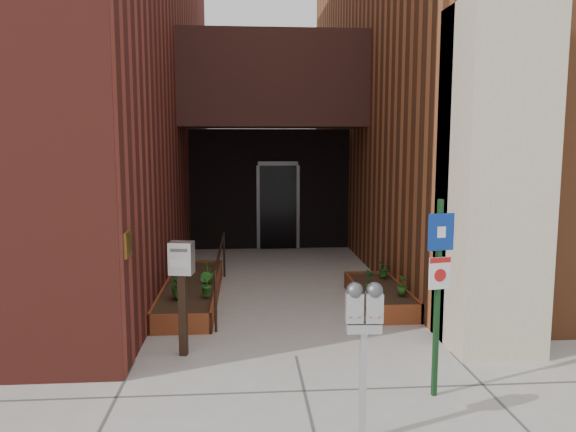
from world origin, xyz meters
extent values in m
plane|color=#9E9991|center=(0.00, 0.00, 0.00)|extent=(80.00, 80.00, 0.00)
cube|color=maroon|center=(-6.00, 6.70, 5.00)|extent=(8.00, 14.60, 10.00)
cube|color=brown|center=(6.00, 7.15, 5.00)|extent=(8.00, 13.70, 10.00)
cube|color=#BBAC90|center=(2.55, 0.20, 2.20)|extent=(1.10, 1.20, 4.40)
cube|color=black|center=(0.00, 6.00, 4.00)|extent=(4.20, 2.00, 2.00)
cube|color=black|center=(0.00, 7.40, 1.50)|extent=(4.00, 0.30, 3.00)
cube|color=black|center=(0.20, 7.22, 1.05)|extent=(0.90, 0.06, 2.10)
cube|color=#B79338|center=(-1.99, -0.20, 1.50)|extent=(0.04, 0.30, 0.30)
cube|color=brown|center=(-1.55, 0.92, 0.15)|extent=(0.90, 0.04, 0.30)
cube|color=brown|center=(-1.55, 4.48, 0.15)|extent=(0.90, 0.04, 0.30)
cube|color=brown|center=(-1.98, 2.70, 0.15)|extent=(0.04, 3.60, 0.30)
cube|color=brown|center=(-1.12, 2.70, 0.15)|extent=(0.04, 3.60, 0.30)
cube|color=black|center=(-1.55, 2.70, 0.13)|extent=(0.82, 3.52, 0.26)
cube|color=brown|center=(1.60, 1.12, 0.15)|extent=(0.80, 0.04, 0.30)
cube|color=brown|center=(1.60, 3.28, 0.15)|extent=(0.80, 0.04, 0.30)
cube|color=brown|center=(1.22, 2.20, 0.15)|extent=(0.04, 2.20, 0.30)
cube|color=brown|center=(1.98, 2.20, 0.15)|extent=(0.04, 2.20, 0.30)
cube|color=black|center=(1.60, 2.20, 0.13)|extent=(0.72, 2.12, 0.26)
cylinder|color=black|center=(-1.05, 1.00, 0.45)|extent=(0.04, 0.04, 0.90)
cylinder|color=black|center=(-1.05, 4.30, 0.45)|extent=(0.04, 0.04, 0.90)
cylinder|color=black|center=(-1.05, 2.65, 0.88)|extent=(0.04, 3.30, 0.04)
cube|color=#AFAEB1|center=(0.42, -2.04, 0.51)|extent=(0.06, 0.06, 1.02)
cube|color=#AFAEB1|center=(0.42, -2.04, 1.06)|extent=(0.31, 0.14, 0.08)
cube|color=#AFAEB1|center=(0.33, -2.04, 1.24)|extent=(0.16, 0.11, 0.26)
sphere|color=#59595B|center=(0.33, -2.04, 1.39)|extent=(0.15, 0.15, 0.15)
cube|color=white|center=(0.33, -2.09, 1.26)|extent=(0.09, 0.01, 0.05)
cube|color=#B21414|center=(0.33, -2.09, 1.18)|extent=(0.09, 0.01, 0.03)
cube|color=#AFAEB1|center=(0.50, -2.05, 1.24)|extent=(0.16, 0.11, 0.26)
sphere|color=#59595B|center=(0.50, -2.05, 1.39)|extent=(0.15, 0.15, 0.15)
cube|color=white|center=(0.50, -2.10, 1.26)|extent=(0.09, 0.01, 0.05)
cube|color=#B21414|center=(0.50, -2.10, 1.18)|extent=(0.09, 0.01, 0.03)
cube|color=#143919|center=(1.37, -1.20, 1.05)|extent=(0.06, 0.06, 2.10)
cube|color=navy|center=(1.38, -1.23, 1.77)|extent=(0.28, 0.08, 0.38)
cube|color=white|center=(1.38, -1.23, 1.77)|extent=(0.10, 0.03, 0.11)
cube|color=white|center=(1.38, -1.23, 1.34)|extent=(0.24, 0.07, 0.33)
cube|color=#B21414|center=(1.38, -1.23, 1.48)|extent=(0.24, 0.06, 0.06)
cylinder|color=#B21414|center=(1.38, -1.24, 1.32)|extent=(0.13, 0.04, 0.13)
cube|color=black|center=(-1.41, 0.16, 0.53)|extent=(0.11, 0.11, 1.06)
cube|color=silver|center=(-1.41, 0.16, 1.25)|extent=(0.32, 0.26, 0.41)
cube|color=#59595B|center=(-1.43, 0.05, 1.37)|extent=(0.21, 0.04, 0.04)
cube|color=white|center=(-1.43, 0.05, 1.21)|extent=(0.23, 0.05, 0.10)
imported|color=#1E5317|center=(-1.65, 1.80, 0.49)|extent=(0.49, 0.49, 0.39)
imported|color=#22631C|center=(-1.25, 1.84, 0.48)|extent=(0.29, 0.29, 0.37)
imported|color=#2A5B1A|center=(-1.27, 2.77, 0.48)|extent=(0.28, 0.28, 0.36)
imported|color=#184E16|center=(-1.71, 4.27, 0.47)|extent=(0.25, 0.25, 0.34)
imported|color=#275C1A|center=(1.83, 1.70, 0.45)|extent=(0.21, 0.21, 0.30)
imported|color=#17501B|center=(1.36, 1.95, 0.48)|extent=(0.26, 0.26, 0.35)
imported|color=#1D621C|center=(1.83, 2.85, 0.45)|extent=(0.29, 0.29, 0.30)
camera|label=1|loc=(-0.61, -6.75, 2.68)|focal=35.00mm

